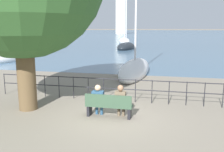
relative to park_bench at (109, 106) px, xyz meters
name	(u,v)px	position (x,y,z in m)	size (l,w,h in m)	color
ground_plane	(109,116)	(0.00, 0.06, -0.43)	(1000.00, 1000.00, 0.00)	gray
harbor_water	(164,33)	(0.00, 158.57, -0.43)	(600.00, 300.00, 0.01)	slate
park_bench	(109,106)	(0.00, 0.00, 0.00)	(1.76, 0.45, 0.90)	#334C38
seated_person_left	(98,99)	(-0.43, 0.08, 0.24)	(0.44, 0.35, 1.21)	navy
seated_person_right	(121,99)	(0.43, 0.08, 0.26)	(0.39, 0.35, 1.25)	brown
promenade_railing	(119,86)	(0.00, 2.10, 0.26)	(11.79, 0.04, 1.05)	black
sailboat_0	(126,47)	(-4.17, 29.87, -0.08)	(2.76, 6.54, 11.59)	black
sailboat_2	(124,42)	(-6.77, 43.76, -0.06)	(4.09, 6.99, 10.30)	white
sailboat_3	(135,69)	(-0.18, 9.19, -0.10)	(2.03, 8.02, 10.86)	white
sailboat_4	(6,59)	(-13.39, 12.91, -0.15)	(3.07, 6.01, 8.63)	white
harbor_lighthouse	(121,14)	(-21.60, 121.59, 9.72)	(5.88, 5.88, 21.82)	silver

